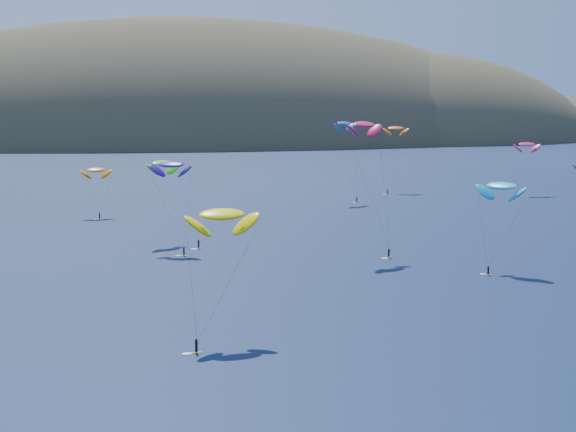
# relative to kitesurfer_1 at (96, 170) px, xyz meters

# --- Properties ---
(ground) EXTENTS (2800.00, 2800.00, 0.00)m
(ground) POSITION_rel_kitesurfer_1_xyz_m (46.40, -151.70, -12.23)
(ground) COLOR black
(ground) RESTS_ON ground
(island) EXTENTS (730.00, 300.00, 210.00)m
(island) POSITION_rel_kitesurfer_1_xyz_m (85.80, 410.65, -22.97)
(island) COLOR #3D3526
(island) RESTS_ON ground
(kitesurfer_1) EXTENTS (8.18, 9.46, 14.42)m
(kitesurfer_1) POSITION_rel_kitesurfer_1_xyz_m (0.00, 0.00, 0.00)
(kitesurfer_1) COLOR gold
(kitesurfer_1) RESTS_ON ground
(kitesurfer_2) EXTENTS (9.93, 10.84, 18.39)m
(kitesurfer_2) POSITION_rel_kitesurfer_1_xyz_m (18.22, -114.38, 3.55)
(kitesurfer_2) COLOR gold
(kitesurfer_2) RESTS_ON ground
(kitesurfer_3) EXTENTS (11.57, 15.74, 19.30)m
(kitesurfer_3) POSITION_rel_kitesurfer_1_xyz_m (14.99, -41.96, 4.70)
(kitesurfer_3) COLOR gold
(kitesurfer_3) RESTS_ON ground
(kitesurfer_4) EXTENTS (8.92, 9.09, 25.79)m
(kitesurfer_4) POSITION_rel_kitesurfer_1_xyz_m (72.83, 17.42, 11.25)
(kitesurfer_4) COLOR gold
(kitesurfer_4) RESTS_ON ground
(kitesurfer_5) EXTENTS (9.43, 10.46, 17.64)m
(kitesurfer_5) POSITION_rel_kitesurfer_1_xyz_m (72.82, -84.09, 2.88)
(kitesurfer_5) COLOR gold
(kitesurfer_5) RESTS_ON ground
(kitesurfer_8) EXTENTS (9.82, 6.73, 18.71)m
(kitesurfer_8) POSITION_rel_kitesurfer_1_xyz_m (136.01, 22.25, 3.98)
(kitesurfer_8) COLOR gold
(kitesurfer_8) RESTS_ON ground
(kitesurfer_9) EXTENTS (9.43, 10.07, 28.07)m
(kitesurfer_9) POSITION_rel_kitesurfer_1_xyz_m (52.99, -64.86, 13.39)
(kitesurfer_9) COLOR gold
(kitesurfer_9) RESTS_ON ground
(kitesurfer_10) EXTENTS (9.26, 12.10, 19.80)m
(kitesurfer_10) POSITION_rel_kitesurfer_1_xyz_m (16.09, -52.15, 5.19)
(kitesurfer_10) COLOR gold
(kitesurfer_10) RESTS_ON ground
(kitesurfer_11) EXTENTS (11.36, 13.85, 23.43)m
(kitesurfer_11) POSITION_rel_kitesurfer_1_xyz_m (97.76, 41.09, 8.84)
(kitesurfer_11) COLOR gold
(kitesurfer_11) RESTS_ON ground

